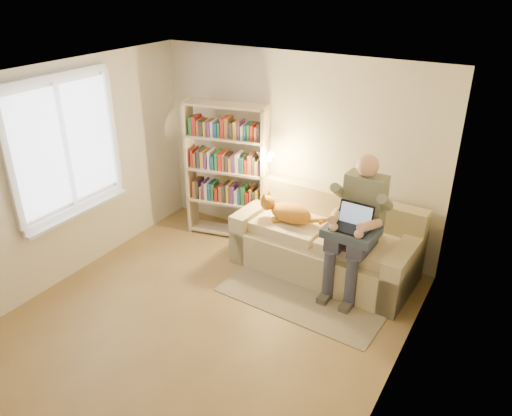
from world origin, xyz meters
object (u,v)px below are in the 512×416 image
Objects in this scene: cat at (284,211)px; bookshelf at (227,165)px; person at (358,218)px; sofa at (326,245)px; laptop at (358,224)px.

cat is 0.43× the size of bookshelf.
person is 1.01m from cat.
sofa reaches higher than cat.
laptop is at bearing -9.57° from cat.
bookshelf is (-1.03, 0.27, 0.33)m from cat.
sofa is 1.18× the size of bookshelf.
cat is at bearing -26.68° from bookshelf.
laptop is at bearing -66.61° from person.
sofa is 0.85m from laptop.
person is at bearing -1.25° from cat.
sofa is at bearing 14.73° from cat.
bookshelf is at bearing 168.11° from cat.
laptop is (0.50, -0.35, 0.59)m from sofa.
person is at bearing 113.39° from laptop.
person is 1.97× the size of cat.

